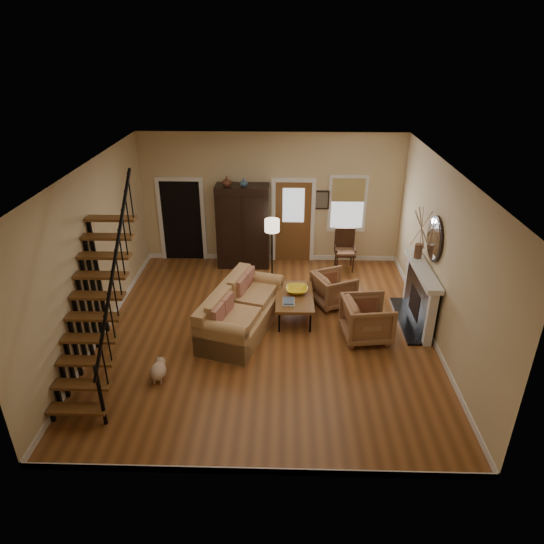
{
  "coord_description": "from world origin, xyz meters",
  "views": [
    {
      "loc": [
        0.34,
        -8.16,
        5.4
      ],
      "look_at": [
        0.1,
        0.4,
        1.15
      ],
      "focal_mm": 32.0,
      "sensor_mm": 36.0,
      "label": 1
    }
  ],
  "objects_px": {
    "armoire": "(243,226)",
    "armchair_right": "(334,289)",
    "sofa": "(242,310)",
    "side_chair": "(345,251)",
    "floor_lamp": "(272,250)",
    "coffee_table": "(294,306)",
    "armchair_left": "(367,319)"
  },
  "relations": [
    {
      "from": "coffee_table",
      "to": "sofa",
      "type": "bearing_deg",
      "value": -155.29
    },
    {
      "from": "armoire",
      "to": "sofa",
      "type": "xyz_separation_m",
      "value": [
        0.21,
        -3.03,
        -0.61
      ]
    },
    {
      "from": "floor_lamp",
      "to": "side_chair",
      "type": "xyz_separation_m",
      "value": [
        1.81,
        0.57,
        -0.25
      ]
    },
    {
      "from": "sofa",
      "to": "armchair_right",
      "type": "distance_m",
      "value": 2.2
    },
    {
      "from": "armoire",
      "to": "side_chair",
      "type": "relative_size",
      "value": 2.06
    },
    {
      "from": "armchair_left",
      "to": "armchair_right",
      "type": "xyz_separation_m",
      "value": [
        -0.53,
        1.31,
        -0.05
      ]
    },
    {
      "from": "sofa",
      "to": "side_chair",
      "type": "xyz_separation_m",
      "value": [
        2.34,
        2.83,
        0.07
      ]
    },
    {
      "from": "coffee_table",
      "to": "armchair_right",
      "type": "bearing_deg",
      "value": 33.92
    },
    {
      "from": "armoire",
      "to": "armchair_right",
      "type": "bearing_deg",
      "value": -42.72
    },
    {
      "from": "armoire",
      "to": "side_chair",
      "type": "distance_m",
      "value": 2.61
    },
    {
      "from": "armchair_left",
      "to": "armoire",
      "type": "bearing_deg",
      "value": 31.86
    },
    {
      "from": "armchair_left",
      "to": "armchair_right",
      "type": "distance_m",
      "value": 1.41
    },
    {
      "from": "armchair_left",
      "to": "side_chair",
      "type": "relative_size",
      "value": 0.89
    },
    {
      "from": "coffee_table",
      "to": "armchair_left",
      "type": "bearing_deg",
      "value": -27.35
    },
    {
      "from": "coffee_table",
      "to": "armchair_right",
      "type": "relative_size",
      "value": 1.65
    },
    {
      "from": "coffee_table",
      "to": "armoire",
      "type": "bearing_deg",
      "value": 116.26
    },
    {
      "from": "sofa",
      "to": "armoire",
      "type": "bearing_deg",
      "value": 110.62
    },
    {
      "from": "side_chair",
      "to": "floor_lamp",
      "type": "bearing_deg",
      "value": -162.52
    },
    {
      "from": "armoire",
      "to": "sofa",
      "type": "height_order",
      "value": "armoire"
    },
    {
      "from": "armoire",
      "to": "sofa",
      "type": "distance_m",
      "value": 3.1
    },
    {
      "from": "sofa",
      "to": "armchair_right",
      "type": "xyz_separation_m",
      "value": [
        1.92,
        1.07,
        -0.07
      ]
    },
    {
      "from": "coffee_table",
      "to": "floor_lamp",
      "type": "height_order",
      "value": "floor_lamp"
    },
    {
      "from": "armchair_left",
      "to": "side_chair",
      "type": "xyz_separation_m",
      "value": [
        -0.11,
        3.07,
        0.09
      ]
    },
    {
      "from": "floor_lamp",
      "to": "armchair_right",
      "type": "bearing_deg",
      "value": -40.86
    },
    {
      "from": "armoire",
      "to": "floor_lamp",
      "type": "height_order",
      "value": "armoire"
    },
    {
      "from": "floor_lamp",
      "to": "side_chair",
      "type": "distance_m",
      "value": 1.91
    },
    {
      "from": "coffee_table",
      "to": "armchair_left",
      "type": "relative_size",
      "value": 1.46
    },
    {
      "from": "floor_lamp",
      "to": "side_chair",
      "type": "relative_size",
      "value": 1.49
    },
    {
      "from": "armoire",
      "to": "floor_lamp",
      "type": "xyz_separation_m",
      "value": [
        0.74,
        -0.77,
        -0.29
      ]
    },
    {
      "from": "armoire",
      "to": "sofa",
      "type": "relative_size",
      "value": 0.89
    },
    {
      "from": "armchair_right",
      "to": "floor_lamp",
      "type": "distance_m",
      "value": 1.87
    },
    {
      "from": "armoire",
      "to": "armchair_right",
      "type": "height_order",
      "value": "armoire"
    }
  ]
}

